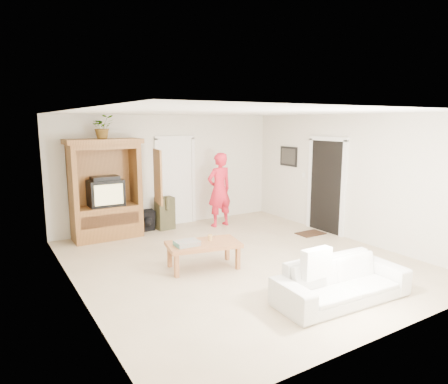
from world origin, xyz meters
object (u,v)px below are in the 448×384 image
at_px(man, 219,190).
at_px(coffee_table, 203,246).
at_px(armoire, 107,196).
at_px(sofa, 342,281).

height_order(man, coffee_table, man).
distance_m(armoire, man, 2.55).
relative_size(armoire, sofa, 1.08).
bearing_deg(sofa, man, 84.87).
xyz_separation_m(armoire, sofa, (1.88, -4.74, -0.62)).
distance_m(sofa, coffee_table, 2.33).
xyz_separation_m(man, sofa, (-0.64, -4.34, -0.59)).
height_order(armoire, coffee_table, armoire).
relative_size(armoire, man, 1.21).
distance_m(armoire, sofa, 5.14).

